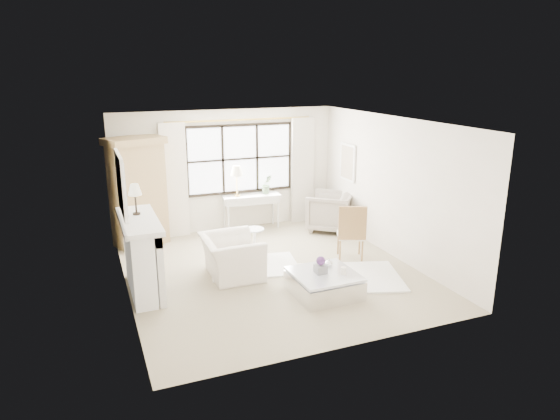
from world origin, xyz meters
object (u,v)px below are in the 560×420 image
Objects in this scene: armoire at (138,191)px; club_armchair at (232,257)px; console_table at (251,212)px; coffee_table at (324,284)px.

armoire is 2.01× the size of club_armchair.
armoire is at bearing -172.16° from console_table.
club_armchair is (1.28, -2.30, -0.78)m from armoire.
console_table is 2.71m from club_armchair.
console_table reaches higher than club_armchair.
console_table is at bearing -18.43° from armoire.
armoire reaches higher than club_armchair.
coffee_table is (-0.03, -3.73, -0.22)m from console_table.
console_table is at bearing -25.16° from club_armchair.
console_table is at bearing 88.59° from coffee_table.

